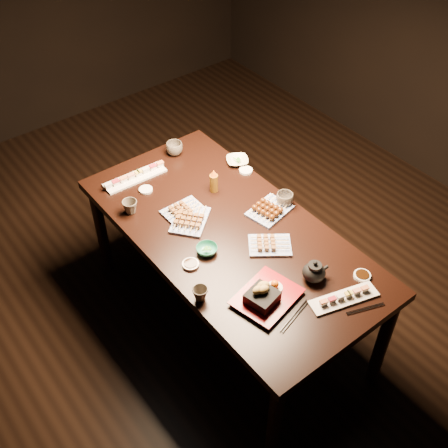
{
  "coord_description": "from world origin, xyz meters",
  "views": [
    {
      "loc": [
        -1.57,
        -1.96,
        2.86
      ],
      "look_at": [
        -0.19,
        -0.2,
        0.77
      ],
      "focal_mm": 45.0,
      "sensor_mm": 36.0,
      "label": 1
    }
  ],
  "objects": [
    {
      "name": "yakitori_plate_right",
      "position": [
        -0.1,
        -0.47,
        0.78
      ],
      "size": [
        0.27,
        0.26,
        0.06
      ],
      "primitive_type": null,
      "rotation": [
        0.0,
        0.0,
        -0.65
      ],
      "color": "#828EB6",
      "rests_on": "dining_table"
    },
    {
      "name": "chopsticks_se",
      "position": [
        -0.02,
        -1.06,
        0.75
      ],
      "size": [
        0.19,
        0.09,
        0.01
      ],
      "primitive_type": null,
      "rotation": [
        0.0,
        0.0,
        -0.35
      ],
      "color": "black",
      "rests_on": "dining_table"
    },
    {
      "name": "edamame_bowl_cream",
      "position": [
        0.23,
        0.21,
        0.77
      ],
      "size": [
        0.18,
        0.18,
        0.03
      ],
      "primitive_type": "imported",
      "rotation": [
        0.0,
        0.0,
        -0.5
      ],
      "color": "beige",
      "rests_on": "dining_table"
    },
    {
      "name": "sauce_dish_se",
      "position": [
        0.13,
        -0.91,
        0.76
      ],
      "size": [
        0.09,
        0.09,
        0.02
      ],
      "primitive_type": "cylinder",
      "rotation": [
        0.0,
        0.0,
        -0.05
      ],
      "color": "white",
      "rests_on": "dining_table"
    },
    {
      "name": "teacup_far_right",
      "position": [
        -0.03,
        0.53,
        0.79
      ],
      "size": [
        0.13,
        0.13,
        0.08
      ],
      "primitive_type": "imported",
      "rotation": [
        0.0,
        0.0,
        0.31
      ],
      "color": "#4F473D",
      "rests_on": "dining_table"
    },
    {
      "name": "teacup_near_left",
      "position": [
        -0.59,
        -0.53,
        0.79
      ],
      "size": [
        0.1,
        0.1,
        0.07
      ],
      "primitive_type": "imported",
      "rotation": [
        0.0,
        0.0,
        -0.47
      ],
      "color": "#4F473D",
      "rests_on": "dining_table"
    },
    {
      "name": "sauce_dish_west",
      "position": [
        -0.51,
        -0.32,
        0.76
      ],
      "size": [
        0.1,
        0.1,
        0.02
      ],
      "primitive_type": "cylinder",
      "rotation": [
        0.0,
        0.0,
        0.13
      ],
      "color": "white",
      "rests_on": "dining_table"
    },
    {
      "name": "sauce_dish_nw",
      "position": [
        -0.37,
        0.33,
        0.76
      ],
      "size": [
        0.09,
        0.09,
        0.01
      ],
      "primitive_type": "cylinder",
      "rotation": [
        0.0,
        0.0,
        -0.2
      ],
      "color": "white",
      "rests_on": "dining_table"
    },
    {
      "name": "dining_table",
      "position": [
        -0.19,
        -0.25,
        0.38
      ],
      "size": [
        1.09,
        1.89,
        0.75
      ],
      "primitive_type": "cube",
      "rotation": [
        0.0,
        0.0,
        -0.11
      ],
      "color": "black",
      "rests_on": "ground"
    },
    {
      "name": "teacup_mid_right",
      "position": [
        0.19,
        -0.26,
        0.79
      ],
      "size": [
        0.11,
        0.11,
        0.08
      ],
      "primitive_type": "imported",
      "rotation": [
        0.0,
        0.0,
        -0.11
      ],
      "color": "#4F473D",
      "rests_on": "dining_table"
    },
    {
      "name": "sushi_platter_far",
      "position": [
        -0.36,
        0.47,
        0.77
      ],
      "size": [
        0.39,
        0.12,
        0.05
      ],
      "primitive_type": null,
      "rotation": [
        0.0,
        0.0,
        3.11
      ],
      "color": "white",
      "rests_on": "dining_table"
    },
    {
      "name": "condiment_bottle",
      "position": [
        -0.05,
        0.08,
        0.83
      ],
      "size": [
        0.06,
        0.06,
        0.15
      ],
      "primitive_type": "cylinder",
      "rotation": [
        0.0,
        0.0,
        -0.16
      ],
      "color": "brown",
      "rests_on": "dining_table"
    },
    {
      "name": "teapot",
      "position": [
        -0.07,
        -0.77,
        0.81
      ],
      "size": [
        0.17,
        0.17,
        0.12
      ],
      "primitive_type": null,
      "rotation": [
        0.0,
        0.0,
        -0.31
      ],
      "color": "black",
      "rests_on": "dining_table"
    },
    {
      "name": "chopsticks_near",
      "position": [
        -0.31,
        -0.88,
        0.75
      ],
      "size": [
        0.23,
        0.08,
        0.01
      ],
      "primitive_type": null,
      "rotation": [
        0.0,
        0.0,
        0.26
      ],
      "color": "black",
      "rests_on": "dining_table"
    },
    {
      "name": "edamame_bowl_green",
      "position": [
        -0.38,
        -0.29,
        0.77
      ],
      "size": [
        0.13,
        0.13,
        0.04
      ],
      "primitive_type": "imported",
      "rotation": [
        0.0,
        0.0,
        0.19
      ],
      "color": "#2D8B6E",
      "rests_on": "dining_table"
    },
    {
      "name": "sushi_platter_near",
      "position": [
        -0.05,
        -0.95,
        0.77
      ],
      "size": [
        0.36,
        0.19,
        0.04
      ],
      "primitive_type": null,
      "rotation": [
        0.0,
        0.0,
        -0.28
      ],
      "color": "white",
      "rests_on": "dining_table"
    },
    {
      "name": "teacup_far_left",
      "position": [
        -0.53,
        0.22,
        0.79
      ],
      "size": [
        0.12,
        0.12,
        0.08
      ],
      "primitive_type": "imported",
      "rotation": [
        0.0,
        0.0,
        -0.5
      ],
      "color": "#4F473D",
      "rests_on": "dining_table"
    },
    {
      "name": "tsukune_plate",
      "position": [
        0.08,
        -0.26,
        0.78
      ],
      "size": [
        0.27,
        0.22,
        0.06
      ],
      "primitive_type": null,
      "rotation": [
        0.0,
        0.0,
        0.19
      ],
      "color": "#828EB6",
      "rests_on": "dining_table"
    },
    {
      "name": "tempura_tray",
      "position": [
        -0.34,
        -0.72,
        0.81
      ],
      "size": [
        0.35,
        0.31,
        0.11
      ],
      "primitive_type": null,
      "rotation": [
        0.0,
        0.0,
        0.22
      ],
      "color": "black",
      "rests_on": "dining_table"
    },
    {
      "name": "yakitori_plate_center",
      "position": [
        -0.3,
        0.04,
        0.78
      ],
      "size": [
        0.22,
        0.16,
        0.06
      ],
      "primitive_type": null,
      "rotation": [
        0.0,
        0.0,
        -0.0
      ],
      "color": "#828EB6",
      "rests_on": "dining_table"
    },
    {
      "name": "ground",
      "position": [
        0.0,
        0.0,
        0.0
      ],
      "size": [
        5.0,
        5.0,
        0.0
      ],
      "primitive_type": "plane",
      "color": "black",
      "rests_on": "ground"
    },
    {
      "name": "yakitori_plate_left",
      "position": [
        -0.31,
        -0.05,
        0.78
      ],
      "size": [
        0.3,
        0.29,
        0.06
      ],
      "primitive_type": null,
      "rotation": [
        0.0,
        0.0,
        0.68
      ],
      "color": "#828EB6",
      "rests_on": "dining_table"
    },
    {
      "name": "sauce_dish_east",
      "position": [
        0.21,
        0.11,
        0.76
      ],
      "size": [
        0.09,
        0.09,
        0.01
      ],
      "primitive_type": "cylinder",
      "rotation": [
        0.0,
        0.0,
        -0.07
      ],
      "color": "white",
      "rests_on": "dining_table"
    }
  ]
}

